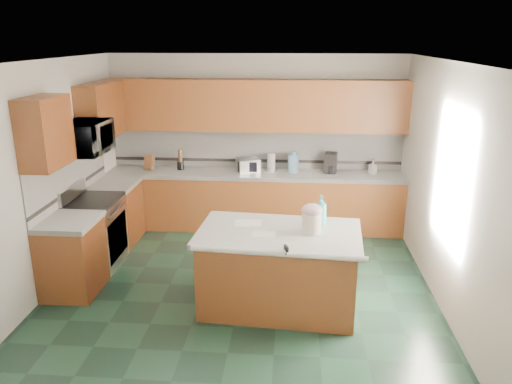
# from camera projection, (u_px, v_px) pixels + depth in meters

# --- Properties ---
(floor) EXTENTS (4.60, 4.60, 0.00)m
(floor) POSITION_uv_depth(u_px,v_px,m) (242.00, 287.00, 6.14)
(floor) COLOR black
(floor) RESTS_ON ground
(ceiling) EXTENTS (4.60, 4.60, 0.00)m
(ceiling) POSITION_uv_depth(u_px,v_px,m) (240.00, 61.00, 5.33)
(ceiling) COLOR white
(ceiling) RESTS_ON ground
(wall_back) EXTENTS (4.60, 0.04, 2.70)m
(wall_back) POSITION_uv_depth(u_px,v_px,m) (256.00, 141.00, 7.94)
(wall_back) COLOR silver
(wall_back) RESTS_ON ground
(wall_front) EXTENTS (4.60, 0.04, 2.70)m
(wall_front) POSITION_uv_depth(u_px,v_px,m) (207.00, 273.00, 3.53)
(wall_front) COLOR silver
(wall_front) RESTS_ON ground
(wall_left) EXTENTS (0.04, 4.60, 2.70)m
(wall_left) POSITION_uv_depth(u_px,v_px,m) (46.00, 178.00, 5.90)
(wall_left) COLOR silver
(wall_left) RESTS_ON ground
(wall_right) EXTENTS (0.04, 4.60, 2.70)m
(wall_right) POSITION_uv_depth(u_px,v_px,m) (447.00, 186.00, 5.57)
(wall_right) COLOR silver
(wall_right) RESTS_ON ground
(back_base_cab) EXTENTS (4.60, 0.60, 0.86)m
(back_base_cab) POSITION_uv_depth(u_px,v_px,m) (254.00, 202.00, 7.92)
(back_base_cab) COLOR black
(back_base_cab) RESTS_ON ground
(back_countertop) EXTENTS (4.60, 0.64, 0.06)m
(back_countertop) POSITION_uv_depth(u_px,v_px,m) (254.00, 174.00, 7.78)
(back_countertop) COLOR silver
(back_countertop) RESTS_ON back_base_cab
(back_upper_cab) EXTENTS (4.60, 0.33, 0.78)m
(back_upper_cab) POSITION_uv_depth(u_px,v_px,m) (255.00, 105.00, 7.59)
(back_upper_cab) COLOR black
(back_upper_cab) RESTS_ON wall_back
(back_backsplash) EXTENTS (4.60, 0.02, 0.63)m
(back_backsplash) POSITION_uv_depth(u_px,v_px,m) (256.00, 149.00, 7.95)
(back_backsplash) COLOR silver
(back_backsplash) RESTS_ON back_countertop
(back_accent_band) EXTENTS (4.60, 0.01, 0.05)m
(back_accent_band) POSITION_uv_depth(u_px,v_px,m) (256.00, 161.00, 8.00)
(back_accent_band) COLOR black
(back_accent_band) RESTS_ON back_countertop
(left_base_cab_rear) EXTENTS (0.60, 0.82, 0.86)m
(left_base_cab_rear) POSITION_uv_depth(u_px,v_px,m) (116.00, 214.00, 7.38)
(left_base_cab_rear) COLOR black
(left_base_cab_rear) RESTS_ON ground
(left_counter_rear) EXTENTS (0.64, 0.82, 0.06)m
(left_counter_rear) POSITION_uv_depth(u_px,v_px,m) (114.00, 184.00, 7.25)
(left_counter_rear) COLOR silver
(left_counter_rear) RESTS_ON left_base_cab_rear
(left_base_cab_front) EXTENTS (0.60, 0.72, 0.86)m
(left_base_cab_front) POSITION_uv_depth(u_px,v_px,m) (72.00, 258.00, 5.93)
(left_base_cab_front) COLOR black
(left_base_cab_front) RESTS_ON ground
(left_counter_front) EXTENTS (0.64, 0.72, 0.06)m
(left_counter_front) POSITION_uv_depth(u_px,v_px,m) (68.00, 222.00, 5.79)
(left_counter_front) COLOR silver
(left_counter_front) RESTS_ON left_base_cab_front
(left_backsplash) EXTENTS (0.02, 2.30, 0.63)m
(left_backsplash) POSITION_uv_depth(u_px,v_px,m) (70.00, 175.00, 6.46)
(left_backsplash) COLOR silver
(left_backsplash) RESTS_ON wall_left
(left_accent_band) EXTENTS (0.01, 2.30, 0.05)m
(left_accent_band) POSITION_uv_depth(u_px,v_px,m) (72.00, 189.00, 6.52)
(left_accent_band) COLOR black
(left_accent_band) RESTS_ON wall_left
(left_upper_cab_rear) EXTENTS (0.33, 1.09, 0.78)m
(left_upper_cab_rear) POSITION_uv_depth(u_px,v_px,m) (101.00, 111.00, 7.07)
(left_upper_cab_rear) COLOR black
(left_upper_cab_rear) RESTS_ON wall_left
(left_upper_cab_front) EXTENTS (0.33, 0.72, 0.78)m
(left_upper_cab_front) POSITION_uv_depth(u_px,v_px,m) (45.00, 132.00, 5.49)
(left_upper_cab_front) COLOR black
(left_upper_cab_front) RESTS_ON wall_left
(range_body) EXTENTS (0.60, 0.76, 0.88)m
(range_body) POSITION_uv_depth(u_px,v_px,m) (96.00, 234.00, 6.63)
(range_body) COLOR #B7B7BC
(range_body) RESTS_ON ground
(range_oven_door) EXTENTS (0.02, 0.68, 0.55)m
(range_oven_door) POSITION_uv_depth(u_px,v_px,m) (117.00, 237.00, 6.62)
(range_oven_door) COLOR black
(range_oven_door) RESTS_ON range_body
(range_cooktop) EXTENTS (0.62, 0.78, 0.04)m
(range_cooktop) POSITION_uv_depth(u_px,v_px,m) (92.00, 201.00, 6.49)
(range_cooktop) COLOR black
(range_cooktop) RESTS_ON range_body
(range_handle) EXTENTS (0.02, 0.66, 0.02)m
(range_handle) POSITION_uv_depth(u_px,v_px,m) (117.00, 210.00, 6.50)
(range_handle) COLOR #B7B7BC
(range_handle) RESTS_ON range_body
(range_backguard) EXTENTS (0.06, 0.76, 0.18)m
(range_backguard) POSITION_uv_depth(u_px,v_px,m) (72.00, 192.00, 6.47)
(range_backguard) COLOR #B7B7BC
(range_backguard) RESTS_ON range_body
(microwave) EXTENTS (0.50, 0.73, 0.41)m
(microwave) POSITION_uv_depth(u_px,v_px,m) (86.00, 138.00, 6.24)
(microwave) COLOR #B7B7BC
(microwave) RESTS_ON wall_left
(island_base) EXTENTS (1.74, 1.09, 0.86)m
(island_base) POSITION_uv_depth(u_px,v_px,m) (278.00, 272.00, 5.59)
(island_base) COLOR black
(island_base) RESTS_ON ground
(island_top) EXTENTS (1.85, 1.19, 0.06)m
(island_top) POSITION_uv_depth(u_px,v_px,m) (279.00, 234.00, 5.45)
(island_top) COLOR silver
(island_top) RESTS_ON island_base
(island_bullnose) EXTENTS (1.77, 0.20, 0.06)m
(island_bullnose) POSITION_uv_depth(u_px,v_px,m) (277.00, 254.00, 4.95)
(island_bullnose) COLOR silver
(island_bullnose) RESTS_ON island_base
(treat_jar) EXTENTS (0.27, 0.27, 0.22)m
(treat_jar) POSITION_uv_depth(u_px,v_px,m) (312.00, 223.00, 5.38)
(treat_jar) COLOR beige
(treat_jar) RESTS_ON island_top
(treat_jar_lid) EXTENTS (0.23, 0.23, 0.14)m
(treat_jar_lid) POSITION_uv_depth(u_px,v_px,m) (312.00, 210.00, 5.33)
(treat_jar_lid) COLOR beige
(treat_jar_lid) RESTS_ON treat_jar
(treat_jar_knob) EXTENTS (0.07, 0.03, 0.03)m
(treat_jar_knob) POSITION_uv_depth(u_px,v_px,m) (312.00, 206.00, 5.32)
(treat_jar_knob) COLOR tan
(treat_jar_knob) RESTS_ON treat_jar_lid
(treat_jar_knob_end_l) EXTENTS (0.04, 0.04, 0.04)m
(treat_jar_knob_end_l) POSITION_uv_depth(u_px,v_px,m) (309.00, 206.00, 5.32)
(treat_jar_knob_end_l) COLOR tan
(treat_jar_knob_end_l) RESTS_ON treat_jar_lid
(treat_jar_knob_end_r) EXTENTS (0.04, 0.04, 0.04)m
(treat_jar_knob_end_r) POSITION_uv_depth(u_px,v_px,m) (316.00, 206.00, 5.32)
(treat_jar_knob_end_r) COLOR tan
(treat_jar_knob_end_r) RESTS_ON treat_jar_lid
(soap_bottle_island) EXTENTS (0.16, 0.16, 0.35)m
(soap_bottle_island) POSITION_uv_depth(u_px,v_px,m) (321.00, 210.00, 5.57)
(soap_bottle_island) COLOR teal
(soap_bottle_island) RESTS_ON island_top
(paper_sheet_a) EXTENTS (0.26, 0.20, 0.00)m
(paper_sheet_a) POSITION_uv_depth(u_px,v_px,m) (264.00, 234.00, 5.35)
(paper_sheet_a) COLOR white
(paper_sheet_a) RESTS_ON island_top
(paper_sheet_b) EXTENTS (0.31, 0.24, 0.00)m
(paper_sheet_b) POSITION_uv_depth(u_px,v_px,m) (248.00, 223.00, 5.67)
(paper_sheet_b) COLOR white
(paper_sheet_b) RESTS_ON island_top
(clamp_body) EXTENTS (0.05, 0.09, 0.08)m
(clamp_body) POSITION_uv_depth(u_px,v_px,m) (286.00, 249.00, 4.95)
(clamp_body) COLOR black
(clamp_body) RESTS_ON island_top
(clamp_handle) EXTENTS (0.01, 0.06, 0.01)m
(clamp_handle) POSITION_uv_depth(u_px,v_px,m) (286.00, 253.00, 4.90)
(clamp_handle) COLOR black
(clamp_handle) RESTS_ON island_top
(knife_block) EXTENTS (0.16, 0.20, 0.26)m
(knife_block) POSITION_uv_depth(u_px,v_px,m) (149.00, 162.00, 7.90)
(knife_block) COLOR #472814
(knife_block) RESTS_ON back_countertop
(utensil_crock) EXTENTS (0.11, 0.11, 0.13)m
(utensil_crock) POSITION_uv_depth(u_px,v_px,m) (181.00, 166.00, 7.91)
(utensil_crock) COLOR black
(utensil_crock) RESTS_ON back_countertop
(utensil_bundle) EXTENTS (0.06, 0.06, 0.19)m
(utensil_bundle) POSITION_uv_depth(u_px,v_px,m) (180.00, 156.00, 7.86)
(utensil_bundle) COLOR #472814
(utensil_bundle) RESTS_ON utensil_crock
(toaster_oven) EXTENTS (0.40, 0.35, 0.20)m
(toaster_oven) POSITION_uv_depth(u_px,v_px,m) (248.00, 165.00, 7.79)
(toaster_oven) COLOR #B7B7BC
(toaster_oven) RESTS_ON back_countertop
(toaster_oven_door) EXTENTS (0.30, 0.01, 0.16)m
(toaster_oven_door) POSITION_uv_depth(u_px,v_px,m) (247.00, 167.00, 7.69)
(toaster_oven_door) COLOR black
(toaster_oven_door) RESTS_ON toaster_oven
(paper_towel) EXTENTS (0.12, 0.12, 0.27)m
(paper_towel) POSITION_uv_depth(u_px,v_px,m) (271.00, 163.00, 7.80)
(paper_towel) COLOR white
(paper_towel) RESTS_ON back_countertop
(paper_towel_base) EXTENTS (0.18, 0.18, 0.01)m
(paper_towel_base) POSITION_uv_depth(u_px,v_px,m) (271.00, 171.00, 7.84)
(paper_towel_base) COLOR #B7B7BC
(paper_towel_base) RESTS_ON back_countertop
(water_jug) EXTENTS (0.17, 0.17, 0.28)m
(water_jug) POSITION_uv_depth(u_px,v_px,m) (293.00, 163.00, 7.74)
(water_jug) COLOR #6691B4
(water_jug) RESTS_ON back_countertop
(water_jug_neck) EXTENTS (0.08, 0.08, 0.04)m
(water_jug_neck) POSITION_uv_depth(u_px,v_px,m) (293.00, 153.00, 7.69)
(water_jug_neck) COLOR #6691B4
(water_jug_neck) RESTS_ON water_jug
(coffee_maker) EXTENTS (0.22, 0.23, 0.32)m
(coffee_maker) POSITION_uv_depth(u_px,v_px,m) (331.00, 163.00, 7.71)
(coffee_maker) COLOR black
(coffee_maker) RESTS_ON back_countertop
(coffee_carafe) EXTENTS (0.13, 0.13, 0.13)m
(coffee_carafe) POSITION_uv_depth(u_px,v_px,m) (331.00, 169.00, 7.70)
(coffee_carafe) COLOR black
(coffee_carafe) RESTS_ON back_countertop
(soap_bottle_back) EXTENTS (0.13, 0.13, 0.21)m
(soap_bottle_back) POSITION_uv_depth(u_px,v_px,m) (373.00, 167.00, 7.65)
(soap_bottle_back) COLOR white
(soap_bottle_back) RESTS_ON back_countertop
(soap_back_cap) EXTENTS (0.02, 0.02, 0.03)m
(soap_back_cap) POSITION_uv_depth(u_px,v_px,m) (373.00, 159.00, 7.62)
(soap_back_cap) COLOR red
(soap_back_cap) RESTS_ON soap_bottle_back
(window_light_proxy) EXTENTS (0.02, 1.40, 1.10)m
(window_light_proxy) POSITION_uv_depth(u_px,v_px,m) (451.00, 178.00, 5.34)
(window_light_proxy) COLOR white
(window_light_proxy) RESTS_ON wall_right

